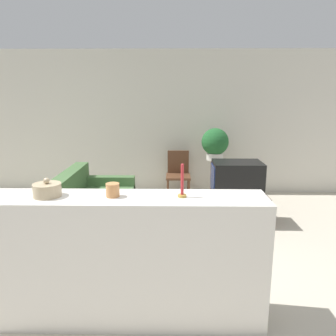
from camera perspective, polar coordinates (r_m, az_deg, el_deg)
name	(u,v)px	position (r m, az deg, el deg)	size (l,w,h in m)	color
ground_plane	(125,292)	(3.45, -7.43, -20.70)	(14.00, 14.00, 0.00)	beige
wall_back	(149,123)	(6.31, -3.32, 7.80)	(9.00, 0.06, 2.70)	beige
couch	(89,215)	(4.59, -13.59, -8.04)	(0.95, 1.97, 0.83)	#476B3D
tv_stand	(236,208)	(5.06, 11.69, -6.90)	(0.91, 0.54, 0.43)	brown
television	(237,178)	(4.92, 11.86, -1.80)	(0.72, 0.51, 0.50)	black
wooden_chair	(178,172)	(6.05, 1.79, -0.75)	(0.44, 0.44, 0.87)	brown
plant_stand	(214,180)	(5.96, 7.99, -2.12)	(0.13, 0.13, 0.75)	brown
potted_plant	(215,143)	(5.83, 8.20, 4.33)	(0.48, 0.48, 0.56)	white
foreground_counter	(117,259)	(2.87, -8.79, -15.41)	(2.44, 0.44, 1.10)	silver
decorative_bowl	(47,190)	(2.79, -20.30, -3.58)	(0.22, 0.22, 0.15)	tan
candle_jar	(113,190)	(2.65, -9.61, -3.81)	(0.11, 0.11, 0.11)	#C6844C
candlestick	(182,186)	(2.59, 2.48, -3.16)	(0.07, 0.07, 0.27)	#B7933D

